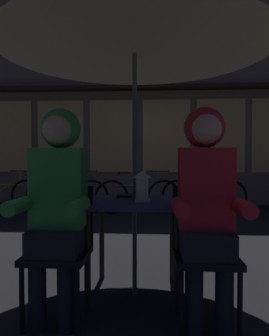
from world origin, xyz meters
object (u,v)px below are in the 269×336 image
(person_left_hooded, at_px, (58,192))
(bicycle_second, at_px, (66,195))
(chair_right, at_px, (204,246))
(lantern, at_px, (142,185))
(person_right_hooded, at_px, (206,192))
(book, at_px, (129,196))
(bicycle_nearest, at_px, (2,195))
(bicycle_third, at_px, (138,196))
(cafe_table, at_px, (135,213))
(bicycle_fourth, at_px, (204,195))
(chair_left, at_px, (61,243))
(patio_umbrella, at_px, (135,29))

(person_left_hooded, bearing_deg, bicycle_second, 104.63)
(chair_right, distance_m, person_left_hooded, 1.03)
(lantern, height_order, person_right_hooded, person_right_hooded)
(person_left_hooded, relative_size, book, 7.00)
(bicycle_nearest, xyz_separation_m, bicycle_third, (2.72, -0.03, 0.00))
(chair_right, bearing_deg, bicycle_nearest, 129.15)
(cafe_table, xyz_separation_m, person_left_hooded, (-0.48, -0.43, 0.21))
(lantern, distance_m, bicycle_second, 4.19)
(book, bearing_deg, lantern, -67.51)
(bicycle_fourth, bearing_deg, chair_right, -98.72)
(chair_left, distance_m, bicycle_nearest, 4.78)
(bicycle_nearest, bearing_deg, cafe_table, -52.54)
(cafe_table, relative_size, bicycle_fourth, 0.44)
(lantern, xyz_separation_m, bicycle_third, (-0.22, 3.82, -0.51))
(patio_umbrella, distance_m, book, 1.32)
(patio_umbrella, xyz_separation_m, book, (-0.06, 0.19, -1.31))
(bicycle_second, bearing_deg, bicycle_third, -0.53)
(cafe_table, relative_size, person_right_hooded, 0.53)
(lantern, relative_size, person_left_hooded, 0.17)
(patio_umbrella, distance_m, bicycle_fourth, 4.43)
(chair_left, height_order, person_left_hooded, person_left_hooded)
(person_right_hooded, height_order, bicycle_fourth, person_right_hooded)
(patio_umbrella, relative_size, bicycle_second, 1.37)
(bicycle_nearest, bearing_deg, person_left_hooded, -60.16)
(person_right_hooded, distance_m, bicycle_nearest, 5.39)
(bicycle_second, height_order, bicycle_fourth, same)
(person_left_hooded, height_order, book, person_left_hooded)
(patio_umbrella, distance_m, chair_right, 1.68)
(patio_umbrella, xyz_separation_m, bicycle_third, (-0.16, 3.74, -1.71))
(lantern, distance_m, chair_left, 0.72)
(chair_left, relative_size, bicycle_second, 0.52)
(bicycle_second, xyz_separation_m, book, (1.51, -3.56, 0.41))
(person_right_hooded, xyz_separation_m, book, (-0.54, 0.62, -0.09))
(chair_left, relative_size, bicycle_nearest, 0.52)
(chair_left, xyz_separation_m, bicycle_second, (-1.09, 4.12, -0.14))
(person_left_hooded, height_order, bicycle_third, person_left_hooded)
(chair_left, bearing_deg, bicycle_second, 104.82)
(cafe_table, height_order, bicycle_nearest, bicycle_nearest)
(person_left_hooded, bearing_deg, chair_right, 3.39)
(patio_umbrella, xyz_separation_m, chair_left, (-0.48, -0.37, -1.57))
(patio_umbrella, bearing_deg, lantern, -52.25)
(chair_left, height_order, person_right_hooded, person_right_hooded)
(chair_right, relative_size, book, 4.35)
(chair_right, relative_size, bicycle_second, 0.52)
(bicycle_second, bearing_deg, bicycle_fourth, 3.59)
(bicycle_third, xyz_separation_m, bicycle_fourth, (1.30, 0.18, 0.00))
(book, bearing_deg, bicycle_second, 111.37)
(person_left_hooded, height_order, person_right_hooded, same)
(bicycle_fourth, xyz_separation_m, book, (-1.20, -3.73, 0.41))
(chair_right, bearing_deg, person_left_hooded, -176.61)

